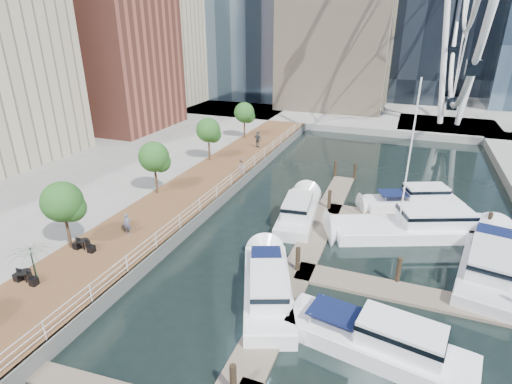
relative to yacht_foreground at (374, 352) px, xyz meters
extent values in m
plane|color=black|center=(-8.26, -2.79, 0.00)|extent=(520.00, 520.00, 0.00)
cube|color=brown|center=(-17.26, 12.21, 0.50)|extent=(6.00, 60.00, 1.00)
cube|color=#595954|center=(-14.26, 12.21, 0.50)|extent=(0.25, 60.00, 1.00)
cube|color=gray|center=(-8.26, 99.21, 0.50)|extent=(200.00, 114.00, 1.00)
cube|color=gray|center=(5.74, 49.21, 0.50)|extent=(14.00, 12.00, 1.00)
cube|color=#6D6051|center=(-5.26, 7.21, 0.10)|extent=(2.00, 32.00, 0.20)
cube|color=#6D6051|center=(0.74, 5.21, 0.10)|extent=(12.00, 2.00, 0.20)
cube|color=#6D6051|center=(0.74, 15.21, 0.10)|extent=(12.00, 2.00, 0.20)
cube|color=brown|center=(-38.26, 31.21, 11.00)|extent=(12.00, 14.00, 20.00)
cube|color=#BCAD8E|center=(-44.26, 47.21, 15.00)|extent=(14.00, 16.00, 28.00)
cylinder|color=white|center=(3.24, 49.21, 14.00)|extent=(0.80, 0.80, 26.00)
cylinder|color=white|center=(8.24, 49.21, 14.00)|extent=(0.80, 0.80, 26.00)
cylinder|color=#3F2B1C|center=(-19.66, 1.21, 2.20)|extent=(0.20, 0.20, 2.40)
sphere|color=#265B1E|center=(-19.66, 1.21, 4.30)|extent=(2.60, 2.60, 2.60)
cylinder|color=#3F2B1C|center=(-19.66, 11.21, 2.20)|extent=(0.20, 0.20, 2.40)
sphere|color=#265B1E|center=(-19.66, 11.21, 4.30)|extent=(2.60, 2.60, 2.60)
cylinder|color=#3F2B1C|center=(-19.66, 21.21, 2.20)|extent=(0.20, 0.20, 2.40)
sphere|color=#265B1E|center=(-19.66, 21.21, 4.30)|extent=(2.60, 2.60, 2.60)
cylinder|color=#3F2B1C|center=(-19.66, 31.21, 2.20)|extent=(0.20, 0.20, 2.40)
sphere|color=#265B1E|center=(-19.66, 31.21, 4.30)|extent=(2.60, 2.60, 2.60)
imported|color=#52566E|center=(-17.33, 4.12, 1.76)|extent=(0.64, 0.51, 1.51)
imported|color=gray|center=(-14.76, 18.30, 1.80)|extent=(0.97, 0.98, 1.59)
imported|color=#333A40|center=(-16.43, 27.58, 1.99)|extent=(1.24, 0.79, 1.97)
imported|color=#0D3317|center=(-18.61, -2.47, 2.14)|extent=(2.49, 2.54, 2.28)
camera|label=1|loc=(-0.01, -15.85, 14.55)|focal=28.00mm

